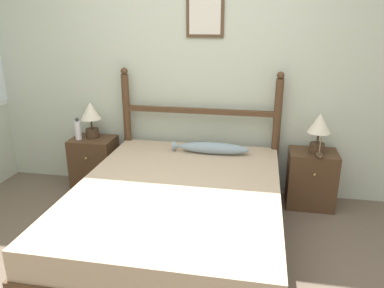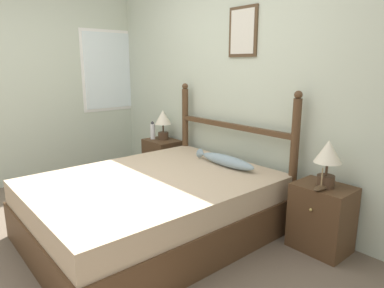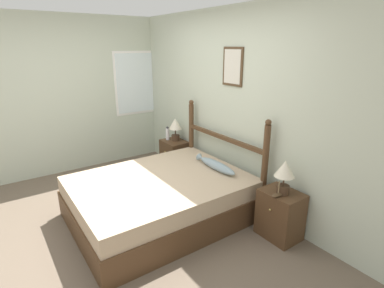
{
  "view_description": "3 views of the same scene",
  "coord_description": "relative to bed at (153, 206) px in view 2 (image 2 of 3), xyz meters",
  "views": [
    {
      "loc": [
        0.7,
        -1.96,
        1.77
      ],
      "look_at": [
        0.15,
        0.96,
        0.75
      ],
      "focal_mm": 35.0,
      "sensor_mm": 36.0,
      "label": 1
    },
    {
      "loc": [
        2.5,
        -0.99,
        1.5
      ],
      "look_at": [
        0.07,
        1.09,
        0.75
      ],
      "focal_mm": 32.0,
      "sensor_mm": 36.0,
      "label": 2
    },
    {
      "loc": [
        3.05,
        -0.98,
        2.08
      ],
      "look_at": [
        0.06,
        1.11,
        0.86
      ],
      "focal_mm": 28.0,
      "sensor_mm": 36.0,
      "label": 3
    }
  ],
  "objects": [
    {
      "name": "ground_plane",
      "position": [
        -0.11,
        -0.6,
        -0.26
      ],
      "size": [
        16.0,
        16.0,
        0.0
      ],
      "primitive_type": "plane",
      "color": "brown"
    },
    {
      "name": "wall_back",
      "position": [
        -0.11,
        1.13,
        1.02
      ],
      "size": [
        6.4,
        0.08,
        2.55
      ],
      "color": "beige",
      "rests_on": "ground_plane"
    },
    {
      "name": "wall_left",
      "position": [
        -2.24,
        -0.57,
        1.02
      ],
      "size": [
        0.08,
        6.4,
        2.55
      ],
      "color": "beige",
      "rests_on": "ground_plane"
    },
    {
      "name": "bed",
      "position": [
        0.0,
        0.0,
        0.0
      ],
      "size": [
        1.6,
        2.07,
        0.53
      ],
      "color": "#4C331E",
      "rests_on": "ground_plane"
    },
    {
      "name": "headboard",
      "position": [
        0.0,
        1.0,
        0.43
      ],
      "size": [
        1.6,
        0.08,
        1.28
      ],
      "color": "#4C331E",
      "rests_on": "ground_plane"
    },
    {
      "name": "nightstand_left",
      "position": [
        -1.12,
        0.9,
        0.01
      ],
      "size": [
        0.45,
        0.36,
        0.55
      ],
      "color": "#4C331E",
      "rests_on": "ground_plane"
    },
    {
      "name": "nightstand_right",
      "position": [
        1.12,
        0.9,
        0.01
      ],
      "size": [
        0.45,
        0.36,
        0.55
      ],
      "color": "#4C331E",
      "rests_on": "ground_plane"
    },
    {
      "name": "table_lamp_left",
      "position": [
        -1.13,
        0.93,
        0.54
      ],
      "size": [
        0.21,
        0.21,
        0.38
      ],
      "color": "#422D1E",
      "rests_on": "nightstand_left"
    },
    {
      "name": "table_lamp_right",
      "position": [
        1.13,
        0.88,
        0.54
      ],
      "size": [
        0.21,
        0.21,
        0.38
      ],
      "color": "#422D1E",
      "rests_on": "nightstand_right"
    },
    {
      "name": "bottle",
      "position": [
        -1.24,
        0.85,
        0.4
      ],
      "size": [
        0.06,
        0.06,
        0.23
      ],
      "color": "white",
      "rests_on": "nightstand_left"
    },
    {
      "name": "model_boat",
      "position": [
        1.15,
        0.79,
        0.31
      ],
      "size": [
        0.06,
        0.18,
        0.18
      ],
      "color": "#4C3823",
      "rests_on": "nightstand_right"
    },
    {
      "name": "fish_pillow",
      "position": [
        0.16,
        0.75,
        0.32
      ],
      "size": [
        0.73,
        0.14,
        0.11
      ],
      "color": "#8499A3",
      "rests_on": "bed"
    }
  ]
}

